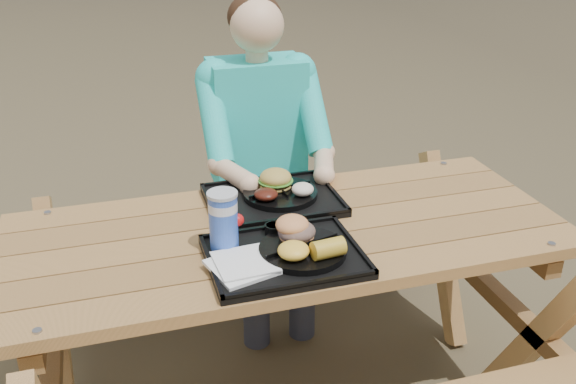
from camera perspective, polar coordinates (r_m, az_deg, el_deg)
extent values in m
cube|color=black|center=(1.90, -0.33, -5.86)|extent=(0.45, 0.35, 0.02)
cube|color=black|center=(2.23, -1.35, -0.80)|extent=(0.45, 0.35, 0.02)
cylinder|color=black|center=(1.90, 1.31, -5.17)|extent=(0.26, 0.26, 0.02)
cylinder|color=black|center=(2.24, -0.69, -0.14)|extent=(0.26, 0.26, 0.02)
cube|color=white|center=(1.83, -4.07, -6.53)|extent=(0.21, 0.21, 0.02)
cylinder|color=blue|center=(1.90, -5.76, -2.66)|extent=(0.09, 0.09, 0.17)
cylinder|color=black|center=(1.99, -1.27, -3.36)|extent=(0.06, 0.06, 0.03)
cylinder|color=gold|center=(2.01, 0.00, -3.25)|extent=(0.04, 0.04, 0.03)
ellipsoid|color=yellow|center=(1.83, 0.49, -5.22)|extent=(0.09, 0.09, 0.05)
cube|color=black|center=(2.21, -5.85, -0.86)|extent=(0.03, 0.14, 0.01)
ellipsoid|color=#4A180E|center=(2.17, -1.97, -0.21)|extent=(0.08, 0.08, 0.04)
ellipsoid|color=white|center=(2.20, 1.31, 0.25)|extent=(0.08, 0.08, 0.04)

